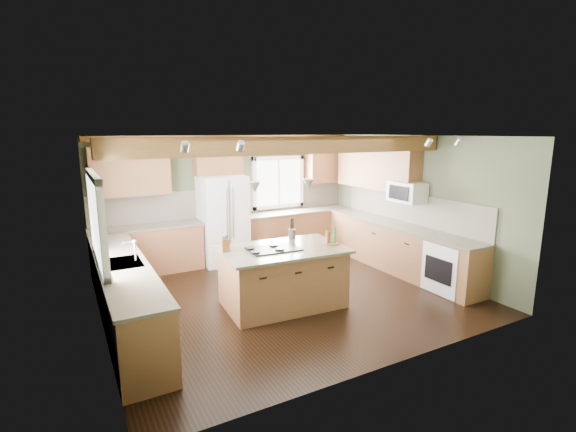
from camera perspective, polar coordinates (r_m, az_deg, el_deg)
floor at (r=7.11m, az=-0.38°, el=-10.58°), size 5.60×5.60×0.00m
ceiling at (r=6.58m, az=-0.41°, el=10.88°), size 5.60×5.60×0.00m
wall_back at (r=8.97m, az=-7.98°, el=2.61°), size 5.60×0.00×5.60m
wall_left at (r=5.97m, az=-24.82°, el=-2.88°), size 0.00×5.00×5.00m
wall_right at (r=8.40m, az=16.69°, el=1.62°), size 0.00×5.00×5.00m
ceiling_beam at (r=6.26m, az=1.23°, el=9.65°), size 5.55×0.26×0.26m
soffit_trim at (r=8.77m, az=-7.98°, el=10.55°), size 5.55×0.20×0.10m
backsplash_back at (r=8.97m, az=-7.93°, el=2.03°), size 5.58×0.03×0.58m
backsplash_right at (r=8.44m, az=16.34°, el=1.07°), size 0.03×3.70×0.58m
base_cab_back_left at (r=8.41m, az=-18.58°, el=-4.49°), size 2.02×0.60×0.88m
counter_back_left at (r=8.30m, az=-18.78°, el=-1.44°), size 2.06×0.64×0.04m
base_cab_back_right at (r=9.50m, az=1.25°, el=-2.07°), size 2.62×0.60×0.88m
counter_back_right at (r=9.40m, az=1.26°, el=0.65°), size 2.66×0.64×0.04m
base_cab_left at (r=6.29m, az=-21.43°, el=-10.11°), size 0.60×3.70×0.88m
counter_left at (r=6.14m, az=-21.75°, el=-6.11°), size 0.64×3.74×0.04m
base_cab_right at (r=8.41m, az=14.67°, el=-4.26°), size 0.60×3.70×0.88m
counter_right at (r=8.30m, az=14.83°, el=-1.20°), size 0.64×3.74×0.04m
upper_cab_back_left at (r=8.23m, az=-20.78°, el=5.74°), size 1.40×0.35×0.90m
upper_cab_over_fridge at (r=8.62m, az=-9.61°, el=7.88°), size 0.96×0.35×0.70m
upper_cab_right at (r=8.85m, az=11.98°, el=6.59°), size 0.35×2.20×0.90m
upper_cab_back_corner at (r=9.79m, az=5.07°, el=7.25°), size 0.90×0.35×0.90m
window_left at (r=5.97m, az=-24.87°, el=-0.43°), size 0.04×1.60×1.05m
window_back at (r=9.38m, az=-1.38°, el=4.65°), size 1.10×0.04×1.00m
sink at (r=6.14m, az=-21.75°, el=-6.07°), size 0.50×0.65×0.03m
faucet at (r=6.12m, az=-20.18°, el=-4.59°), size 0.02×0.02×0.28m
dishwasher at (r=5.11m, az=-19.31°, el=-15.22°), size 0.60×0.60×0.84m
oven at (r=7.56m, az=21.38°, el=-6.56°), size 0.60×0.72×0.84m
microwave at (r=8.17m, az=15.95°, el=3.18°), size 0.40×0.70×0.38m
pendant_left at (r=6.03m, az=-4.60°, el=3.91°), size 0.18×0.18×0.16m
pendant_right at (r=6.38m, az=2.85°, el=4.36°), size 0.18×0.18×0.16m
refrigerator at (r=8.59m, az=-8.88°, el=-0.53°), size 0.90×0.74×1.80m
island at (r=6.54m, az=-0.73°, el=-8.47°), size 1.83×1.19×0.88m
island_top at (r=6.39m, az=-0.74°, el=-4.59°), size 1.95×1.31×0.04m
cooktop at (r=6.33m, az=-1.96°, el=-4.49°), size 0.79×0.56×0.02m
knife_block at (r=6.26m, az=-8.54°, el=-3.95°), size 0.12×0.10×0.19m
utensil_crock at (r=6.93m, az=0.57°, el=-2.47°), size 0.15×0.15×0.16m
bottle_tray at (r=6.63m, az=5.94°, el=-2.78°), size 0.29×0.29×0.24m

